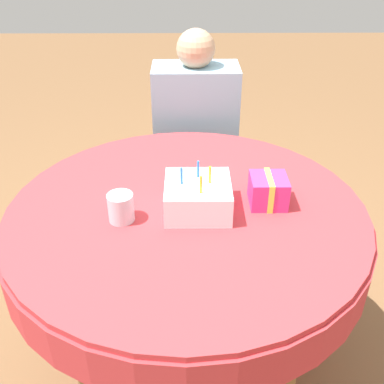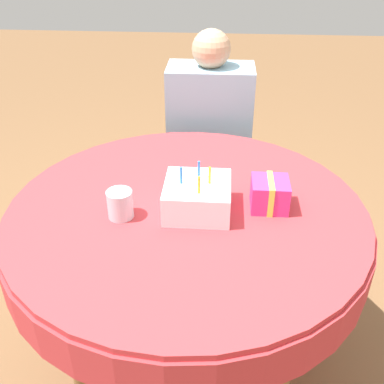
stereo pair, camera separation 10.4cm
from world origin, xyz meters
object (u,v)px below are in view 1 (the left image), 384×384
at_px(birthday_cake, 198,197).
at_px(chair, 195,156).
at_px(drinking_glass, 121,207).
at_px(person, 196,128).
at_px(gift_box, 268,191).

bearing_deg(birthday_cake, chair, 89.62).
relative_size(birthday_cake, drinking_glass, 2.29).
distance_m(chair, person, 0.22).
relative_size(person, birthday_cake, 5.49).
distance_m(drinking_glass, gift_box, 0.49).
bearing_deg(gift_box, person, 106.11).
bearing_deg(person, drinking_glass, -106.15).
distance_m(person, gift_box, 0.83).
xyz_separation_m(person, gift_box, (0.23, -0.79, 0.12)).
xyz_separation_m(person, drinking_glass, (-0.25, -0.88, 0.12)).
height_order(drinking_glass, gift_box, gift_box).
bearing_deg(gift_box, drinking_glass, -169.13).
height_order(chair, birthday_cake, birthday_cake).
height_order(chair, gift_box, chair).
relative_size(person, gift_box, 9.19).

